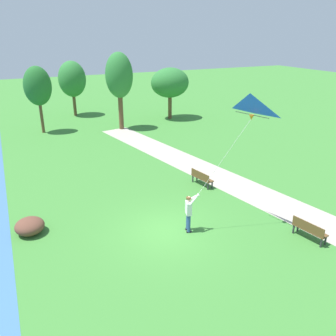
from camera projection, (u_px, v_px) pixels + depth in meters
ground_plane at (167, 231)px, 15.83m from camera, size 120.00×120.00×0.00m
walkway_path at (247, 190)px, 19.87m from camera, size 8.23×31.90×0.02m
person_kite_flyer at (189, 210)px, 15.45m from camera, size 0.63×0.51×1.83m
flying_kite at (249, 107)px, 14.08m from camera, size 2.35×1.83×4.34m
park_bench_near_walkway at (309, 229)px, 15.01m from camera, size 0.71×1.56×0.88m
park_bench_far_walkway at (201, 177)px, 20.28m from camera, size 0.71×1.56×0.88m
tree_treeline_center at (170, 83)px, 34.67m from camera, size 3.85×3.21×5.05m
tree_horizon_far at (38, 86)px, 29.57m from camera, size 2.30×1.95×5.70m
tree_treeline_right at (72, 79)px, 35.84m from camera, size 2.77×2.82×5.59m
tree_treeline_left at (119, 76)px, 30.45m from camera, size 2.40×2.33×6.74m
lakeside_shrub at (30, 226)px, 15.53m from camera, size 1.27×1.29×0.72m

